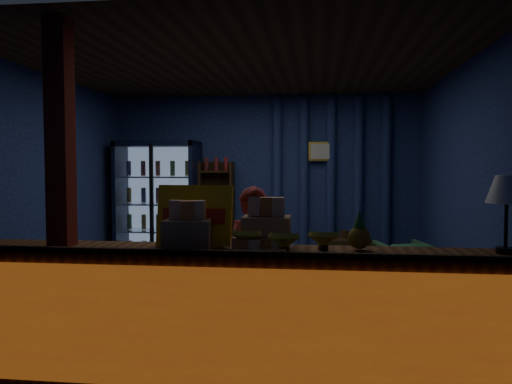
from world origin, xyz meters
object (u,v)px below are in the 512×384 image
at_px(pastry_tray, 257,245).
at_px(table_lamp, 507,193).
at_px(green_chair, 401,262).
at_px(shopkeeper, 254,271).

relative_size(pastry_tray, table_lamp, 0.99).
bearing_deg(table_lamp, green_chair, 92.72).
bearing_deg(green_chair, shopkeeper, 46.01).
height_order(shopkeeper, pastry_tray, shopkeeper).
relative_size(green_chair, table_lamp, 1.17).
xyz_separation_m(pastry_tray, table_lamp, (1.67, 0.01, 0.38)).
height_order(green_chair, pastry_tray, pastry_tray).
bearing_deg(table_lamp, shopkeeper, 164.30).
height_order(green_chair, table_lamp, table_lamp).
distance_m(shopkeeper, pastry_tray, 0.59).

